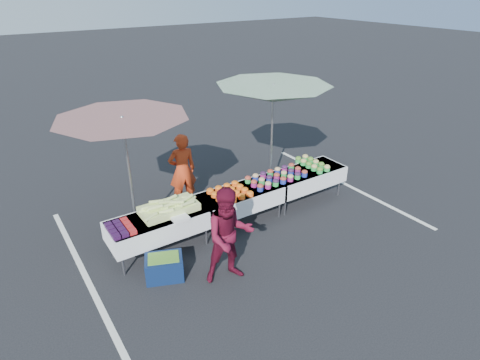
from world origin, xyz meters
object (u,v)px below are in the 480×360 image
table_left (159,225)px  table_center (240,198)px  customer (229,236)px  vendor (182,170)px  umbrella_left (123,128)px  umbrella_right (273,94)px  table_right (305,177)px  storage_bin (164,267)px

table_left → table_center: (1.80, 0.00, 0.00)m
customer → vendor: bearing=95.3°
table_left → vendor: bearing=49.1°
table_center → umbrella_left: bearing=157.9°
umbrella_left → umbrella_right: bearing=-0.0°
table_center → table_right: same height
table_left → customer: bearing=-63.7°
customer → umbrella_right: umbrella_right is taller
table_left → table_right: (3.60, 0.00, 0.00)m
table_left → customer: 1.55m
table_center → table_right: 1.80m
table_right → umbrella_right: 2.00m
table_center → storage_bin: size_ratio=2.46×
vendor → storage_bin: size_ratio=2.24×
table_left → customer: customer is taller
customer → storage_bin: 1.29m
customer → umbrella_right: bearing=56.3°
storage_bin → vendor: bearing=78.2°
vendor → storage_bin: 2.62m
customer → table_center: bearing=66.4°
vendor → storage_bin: (-1.43, -2.10, -0.63)m
table_left → customer: size_ratio=1.08×
customer → table_right: bearing=40.8°
table_center → table_left: bearing=180.0°
table_right → umbrella_left: size_ratio=0.72×
vendor → umbrella_left: 2.02m
customer → umbrella_right: 3.67m
table_right → customer: 3.24m
storage_bin → table_left: bearing=93.6°
table_center → umbrella_right: (1.41, 0.80, 1.79)m
umbrella_left → table_center: bearing=-22.1°
umbrella_left → storage_bin: 2.55m
table_right → vendor: size_ratio=1.10×
table_center → vendor: size_ratio=1.10×
table_center → umbrella_left: umbrella_left is taller
storage_bin → table_center: bearing=42.2°
table_center → umbrella_right: 2.42m
table_center → table_right: size_ratio=1.00×
table_center → customer: bearing=-129.4°
umbrella_left → table_left: bearing=-78.2°
storage_bin → umbrella_left: bearing=109.3°
storage_bin → umbrella_right: bearing=46.4°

